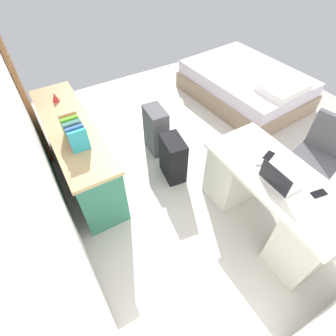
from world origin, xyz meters
TOP-DOWN VIEW (x-y plane):
  - ground_plane at (0.00, 0.00)m, footprint 5.17×5.17m
  - wall_back at (0.00, 2.08)m, footprint 4.05×0.10m
  - door_wooden at (1.47, 2.00)m, footprint 0.88×0.05m
  - desk at (-1.03, 0.27)m, footprint 1.45×0.68m
  - office_chair at (-0.90, -0.52)m, footprint 0.56×0.56m
  - credenza at (0.60, 1.70)m, footprint 1.80×0.48m
  - bed at (0.92, -1.16)m, footprint 2.01×1.55m
  - suitcase_black at (0.04, 0.75)m, footprint 0.39×0.27m
  - suitcase_spare_grey at (0.57, 0.69)m, footprint 0.37×0.25m
  - laptop at (-1.06, 0.36)m, footprint 0.31×0.22m
  - computer_mouse at (-0.80, 0.33)m, footprint 0.06×0.10m
  - cell_phone_near_laptop at (-1.32, 0.14)m, footprint 0.09×0.15m
  - cell_phone_by_mouse at (-0.78, 0.18)m, footprint 0.11×0.15m
  - book_row at (0.32, 1.70)m, footprint 0.36×0.17m
  - figurine_small at (1.11, 1.70)m, footprint 0.08×0.08m

SIDE VIEW (x-z plane):
  - ground_plane at x=0.00m, z-range 0.00..0.00m
  - bed at x=0.92m, z-range -0.05..0.53m
  - suitcase_black at x=0.04m, z-range 0.00..0.57m
  - suitcase_spare_grey at x=0.57m, z-range 0.00..0.64m
  - desk at x=-1.03m, z-range 0.02..0.76m
  - credenza at x=0.60m, z-range 0.00..0.79m
  - office_chair at x=-0.90m, z-range -0.05..0.89m
  - cell_phone_near_laptop at x=-1.32m, z-range 0.75..0.75m
  - cell_phone_by_mouse at x=-0.78m, z-range 0.75..0.75m
  - computer_mouse at x=-0.80m, z-range 0.75..0.77m
  - laptop at x=-1.06m, z-range 0.69..0.90m
  - figurine_small at x=1.11m, z-range 0.79..0.90m
  - book_row at x=0.32m, z-range 0.78..1.02m
  - door_wooden at x=1.47m, z-range 0.00..2.04m
  - wall_back at x=0.00m, z-range 0.00..2.67m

